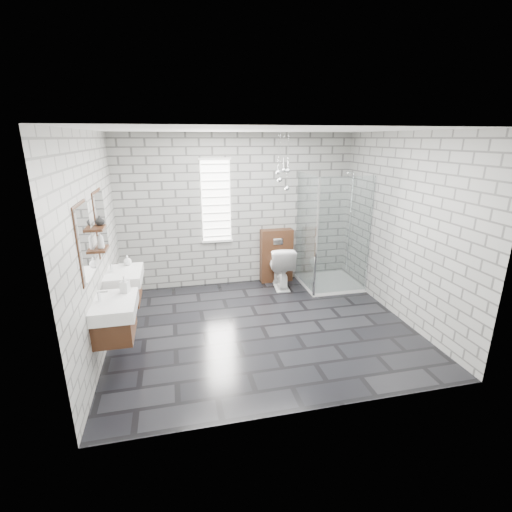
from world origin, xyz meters
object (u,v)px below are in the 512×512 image
object	(u,v)px
cistern_panel	(276,256)
toilet	(280,266)
vanity_left	(111,308)
vanity_right	(121,278)
shower_enclosure	(328,261)

from	to	relation	value
cistern_panel	toilet	size ratio (longest dim) A/B	1.31
vanity_left	toilet	bearing A→B (deg)	37.31
cistern_panel	vanity_right	bearing A→B (deg)	-153.98
vanity_right	vanity_left	bearing A→B (deg)	-90.00
vanity_left	cistern_panel	xyz separation A→B (m)	(2.60, 2.26, -0.26)
toilet	cistern_panel	bearing A→B (deg)	-84.32
vanity_left	cistern_panel	world-z (taller)	vanity_left
toilet	vanity_right	bearing A→B (deg)	26.48
vanity_right	shower_enclosure	world-z (taller)	shower_enclosure
vanity_left	vanity_right	bearing A→B (deg)	90.00
cistern_panel	toilet	xyz separation A→B (m)	(0.00, -0.28, -0.12)
toilet	vanity_left	bearing A→B (deg)	42.99
cistern_panel	shower_enclosure	size ratio (longest dim) A/B	0.49
vanity_right	toilet	world-z (taller)	vanity_right
vanity_left	vanity_right	world-z (taller)	same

